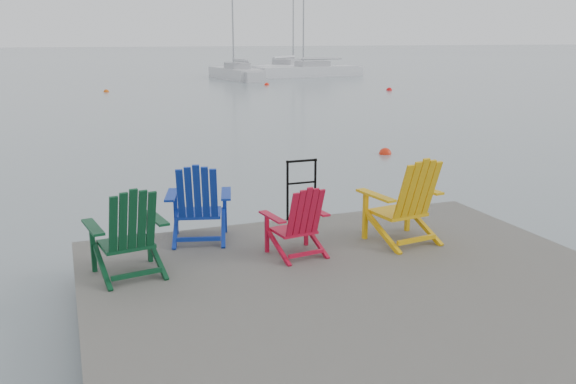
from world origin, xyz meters
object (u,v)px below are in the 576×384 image
object	(u,v)px
handrail	(302,183)
chair_red	(298,221)
sailboat_mid	(291,69)
buoy_c	(389,90)
sailboat_far	(308,72)
sailboat_near	(236,74)
chair_green	(128,231)
chair_yellow	(406,200)
buoy_b	(106,92)
buoy_d	(267,85)
chair_blue	(199,202)
buoy_a	(385,154)

from	to	relation	value
handrail	chair_red	distance (m)	1.59
sailboat_mid	buoy_c	size ratio (longest dim) A/B	37.53
sailboat_far	sailboat_near	bearing A→B (deg)	92.56
chair_green	chair_yellow	xyz separation A→B (m)	(3.51, -0.06, 0.05)
sailboat_mid	handrail	bearing A→B (deg)	-64.83
sailboat_mid	sailboat_far	distance (m)	4.95
sailboat_mid	buoy_b	xyz separation A→B (m)	(-16.89, -14.22, -0.35)
chair_red	buoy_d	bearing A→B (deg)	64.36
handrail	sailboat_mid	bearing A→B (deg)	69.59
chair_blue	sailboat_far	size ratio (longest dim) A/B	0.09
sailboat_near	sailboat_far	xyz separation A→B (m)	(6.34, 0.82, -0.00)
chair_green	sailboat_mid	xyz separation A→B (m)	(18.85, 44.97, -0.68)
buoy_a	sailboat_far	bearing A→B (deg)	71.37
chair_red	sailboat_near	world-z (taller)	sailboat_near
buoy_a	sailboat_near	bearing A→B (deg)	81.84
handrail	sailboat_near	size ratio (longest dim) A/B	0.09
chair_green	buoy_a	bearing A→B (deg)	36.61
chair_green	buoy_b	bearing A→B (deg)	77.28
handrail	buoy_a	size ratio (longest dim) A/B	2.61
chair_yellow	buoy_b	bearing A→B (deg)	84.82
buoy_a	chair_yellow	bearing A→B (deg)	-117.76
chair_red	buoy_c	xyz separation A→B (m)	(16.01, 25.94, -0.95)
sailboat_far	buoy_a	world-z (taller)	sailboat_far
chair_blue	sailboat_near	xyz separation A→B (m)	(11.18, 38.28, -0.68)
chair_green	sailboat_mid	bearing A→B (deg)	58.18
handrail	buoy_b	xyz separation A→B (m)	(-0.68, 29.33, -1.04)
sailboat_mid	buoy_b	distance (m)	22.08
handrail	sailboat_mid	world-z (taller)	sailboat_mid
buoy_c	buoy_b	bearing A→B (deg)	163.22
chair_yellow	sailboat_near	distance (m)	40.22
sailboat_near	buoy_d	size ratio (longest dim) A/B	31.14
chair_blue	buoy_a	bearing A→B (deg)	61.11
chair_blue	buoy_a	world-z (taller)	chair_blue
sailboat_near	sailboat_far	bearing A→B (deg)	2.65
buoy_b	buoy_d	world-z (taller)	buoy_d
buoy_b	sailboat_far	bearing A→B (deg)	29.26
handrail	buoy_d	xyz separation A→B (m)	(9.78, 30.99, -1.04)
buoy_a	buoy_d	distance (m)	24.99
chair_blue	chair_yellow	xyz separation A→B (m)	(2.52, -0.99, 0.04)
buoy_a	chair_blue	bearing A→B (deg)	-133.95
chair_red	sailboat_far	size ratio (longest dim) A/B	0.08
chair_red	chair_blue	bearing A→B (deg)	128.52
chair_blue	buoy_c	distance (m)	30.24
handrail	sailboat_far	world-z (taller)	sailboat_far
chair_red	buoy_b	size ratio (longest dim) A/B	2.87
chair_yellow	sailboat_near	size ratio (longest dim) A/B	0.11
handrail	sailboat_near	xyz separation A→B (m)	(9.54, 37.79, -0.69)
handrail	chair_green	bearing A→B (deg)	-151.73
chair_blue	sailboat_mid	bearing A→B (deg)	83.00
handrail	chair_red	world-z (taller)	chair_red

